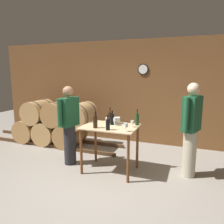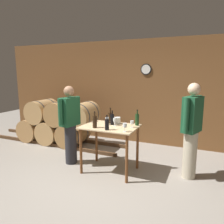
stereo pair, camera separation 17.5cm
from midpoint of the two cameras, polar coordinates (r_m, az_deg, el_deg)
The scene contains 16 objects.
ground_plane at distance 3.89m, azimuth -3.95°, elevation -18.53°, with size 14.00×14.00×0.00m, color gray.
back_wall at distance 5.83m, azimuth 7.57°, elevation 5.14°, with size 8.40×0.08×2.70m.
barrel_rack at distance 5.95m, azimuth -13.27°, elevation -2.72°, with size 3.97×0.76×1.15m.
tasting_table at distance 4.12m, azimuth 0.67°, elevation -6.02°, with size 1.02×0.74×0.89m.
wine_bottle_far_left at distance 3.93m, azimuth -3.25°, elevation -2.51°, with size 0.08×0.08×0.30m.
wine_bottle_left at distance 4.27m, azimuth 0.74°, elevation -1.46°, with size 0.07×0.07×0.31m.
wine_bottle_center at distance 4.16m, azimuth 1.26°, elevation -1.87°, with size 0.07×0.07×0.28m.
wine_bottle_right at distance 3.78m, azimuth -0.00°, elevation -3.22°, with size 0.07×0.07×0.27m.
wine_bottle_far_right at distance 4.14m, azimuth 7.78°, elevation -1.89°, with size 0.07×0.07×0.30m.
wine_glass_near_left at distance 4.16m, azimuth -0.08°, elevation -1.92°, with size 0.07×0.07×0.14m.
wine_glass_near_center at distance 4.07m, azimuth 1.97°, elevation -2.12°, with size 0.06×0.06×0.15m.
wine_glass_near_right at distance 3.68m, azimuth 4.72°, elevation -3.53°, with size 0.07×0.07×0.15m.
wine_glass_far_side at distance 3.98m, azimuth 6.51°, elevation -2.78°, with size 0.06×0.06×0.12m.
ice_bucket at distance 4.26m, azimuth 2.59°, elevation -2.21°, with size 0.12×0.12×0.13m.
person_host at distance 4.08m, azimuth 21.19°, elevation -4.19°, with size 0.34×0.56×1.70m.
person_visitor_with_scarf at distance 4.51m, azimuth -9.81°, elevation -2.95°, with size 0.29×0.58×1.61m.
Camera 2 is at (1.66, -2.98, 1.89)m, focal length 35.00 mm.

